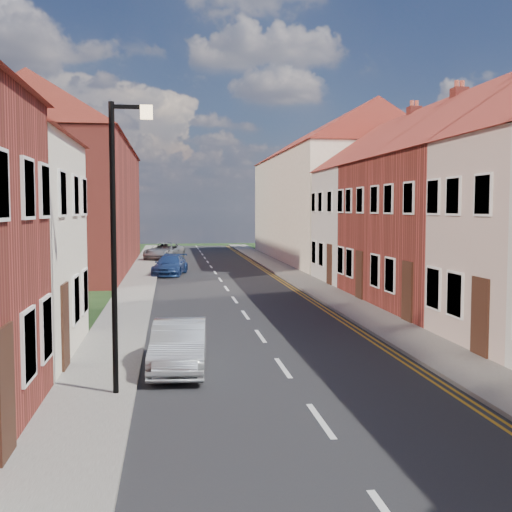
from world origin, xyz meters
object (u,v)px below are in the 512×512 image
object	(u,v)px
lamppost	(118,229)
car_distant	(164,251)
car_mid	(179,346)
car_far	(170,265)

from	to	relation	value
lamppost	car_distant	xyz separation A→B (m)	(0.61, 36.44, -2.86)
lamppost	car_mid	world-z (taller)	lamppost
car_mid	car_distant	size ratio (longest dim) A/B	0.76
lamppost	car_far	xyz separation A→B (m)	(1.06, 24.89, -2.94)
lamppost	car_mid	bearing A→B (deg)	59.98
lamppost	car_distant	distance (m)	36.56
car_mid	car_distant	distance (m)	34.27
car_mid	lamppost	bearing A→B (deg)	-116.20
car_mid	car_far	size ratio (longest dim) A/B	0.89
car_mid	car_far	xyz separation A→B (m)	(-0.20, 22.72, -0.01)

